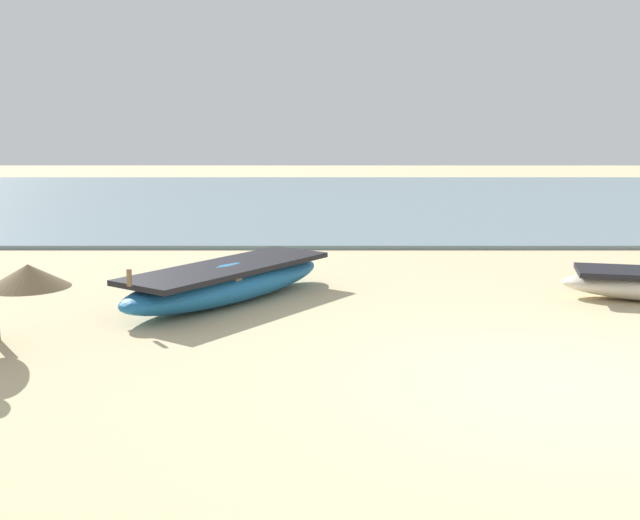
{
  "coord_description": "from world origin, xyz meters",
  "views": [
    {
      "loc": [
        -2.2,
        -6.38,
        2.3
      ],
      "look_at": [
        -2.18,
        3.19,
        0.6
      ],
      "focal_mm": 41.78,
      "sensor_mm": 36.0,
      "label": 1
    }
  ],
  "objects": [
    {
      "name": "debris_pile_1",
      "position": [
        -6.46,
        4.26,
        0.17
      ],
      "size": [
        1.71,
        1.71,
        0.35
      ],
      "primitive_type": "cone",
      "rotation": [
        0.0,
        0.0,
        3.93
      ],
      "color": "brown",
      "rests_on": "ground"
    },
    {
      "name": "ground",
      "position": [
        0.0,
        0.0,
        0.0
      ],
      "size": [
        80.0,
        80.0,
        0.0
      ],
      "primitive_type": "plane",
      "color": "#CCB789"
    },
    {
      "name": "fishing_boat_1",
      "position": [
        -3.42,
        3.4,
        0.27
      ],
      "size": [
        2.95,
        3.56,
        0.7
      ],
      "rotation": [
        0.0,
        0.0,
        4.09
      ],
      "color": "#1E669E",
      "rests_on": "ground"
    },
    {
      "name": "sea_water",
      "position": [
        0.0,
        17.67,
        0.04
      ],
      "size": [
        60.0,
        20.0,
        0.08
      ],
      "primitive_type": "cube",
      "color": "slate",
      "rests_on": "ground"
    }
  ]
}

